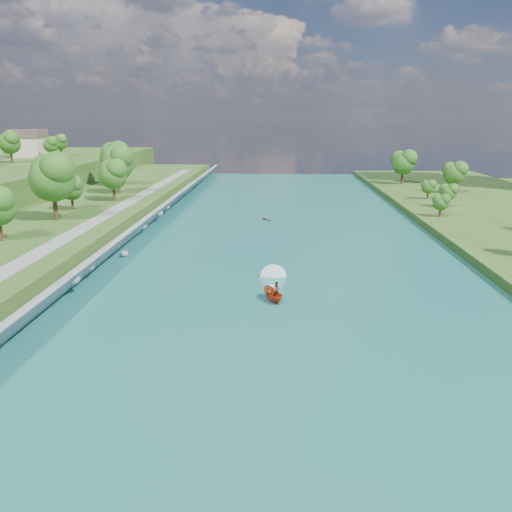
{
  "coord_description": "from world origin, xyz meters",
  "views": [
    {
      "loc": [
        -0.7,
        -51.88,
        20.92
      ],
      "look_at": [
        -3.74,
        14.18,
        2.5
      ],
      "focal_mm": 35.0,
      "sensor_mm": 36.0,
      "label": 1
    }
  ],
  "objects": [
    {
      "name": "ground",
      "position": [
        0.0,
        0.0,
        0.0
      ],
      "size": [
        260.0,
        260.0,
        0.0
      ],
      "primitive_type": "plane",
      "color": "#2D5119",
      "rests_on": "ground"
    },
    {
      "name": "motorboat",
      "position": [
        -1.27,
        4.96,
        0.77
      ],
      "size": [
        3.6,
        18.9,
        2.16
      ],
      "rotation": [
        0.0,
        0.0,
        3.57
      ],
      "color": "#B42F0E",
      "rests_on": "river_water"
    },
    {
      "name": "river_water",
      "position": [
        0.0,
        20.0,
        0.05
      ],
      "size": [
        55.0,
        240.0,
        0.1
      ],
      "primitive_type": "cube",
      "color": "#196060",
      "rests_on": "ground"
    },
    {
      "name": "riprap_bank",
      "position": [
        -25.84,
        19.34,
        1.79
      ],
      "size": [
        3.74,
        236.0,
        4.05
      ],
      "color": "slate",
      "rests_on": "ground"
    },
    {
      "name": "trees_ridge",
      "position": [
        -73.69,
        84.35,
        13.74
      ],
      "size": [
        14.44,
        41.36,
        10.45
      ],
      "color": "#174813",
      "rests_on": "ridge_west"
    },
    {
      "name": "ridge_west",
      "position": [
        -82.5,
        95.0,
        4.5
      ],
      "size": [
        60.0,
        120.0,
        9.0
      ],
      "primitive_type": "cube",
      "color": "#2D5119",
      "rests_on": "ground"
    },
    {
      "name": "riverside_path",
      "position": [
        -32.5,
        20.0,
        3.55
      ],
      "size": [
        3.0,
        200.0,
        0.1
      ],
      "primitive_type": "cube",
      "color": "gray",
      "rests_on": "berm_west"
    },
    {
      "name": "raft",
      "position": [
        -3.15,
        51.29,
        0.46
      ],
      "size": [
        3.36,
        3.65,
        1.55
      ],
      "rotation": [
        0.0,
        0.0,
        0.54
      ],
      "color": "gray",
      "rests_on": "river_water"
    },
    {
      "name": "trees_east",
      "position": [
        37.85,
        55.88,
        6.03
      ],
      "size": [
        18.1,
        146.77,
        11.96
      ],
      "color": "#174813",
      "rests_on": "berm_east"
    }
  ]
}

